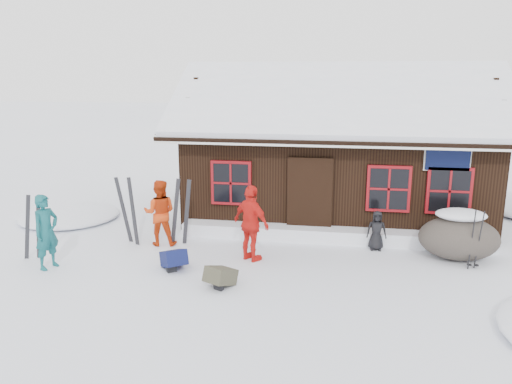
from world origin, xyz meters
TOP-DOWN VIEW (x-y plane):
  - ground at (0.00, 0.00)m, footprint 120.00×120.00m
  - mountain_hut at (1.50, 4.98)m, footprint 8.90×6.09m
  - snow_drift at (1.50, 2.25)m, footprint 7.60×0.60m
  - snow_mounds at (1.65, 1.86)m, footprint 20.60×13.20m
  - skier_teal at (-4.45, -0.53)m, footprint 0.55×0.68m
  - skier_orange_left at (-2.62, 1.31)m, footprint 0.88×0.74m
  - skier_orange_right at (-0.25, 0.64)m, footprint 1.06×0.92m
  - skier_crouched at (2.53, 1.81)m, footprint 0.47×0.31m
  - boulder at (4.30, 1.52)m, footprint 1.75×1.31m
  - ski_pair_left at (-5.08, -0.05)m, footprint 0.49×0.15m
  - ski_pair_mid at (-3.42, 1.32)m, footprint 0.61×0.23m
  - ski_pair_right at (-2.12, 1.42)m, footprint 0.56×0.17m
  - ski_poles at (4.50, 0.94)m, footprint 0.24×0.12m
  - backpack_blue at (-1.79, -0.15)m, footprint 0.72×0.76m
  - backpack_olive at (-0.60, -0.87)m, footprint 0.63×0.70m

SIDE VIEW (x-z plane):
  - ground at x=0.00m, z-range 0.00..0.00m
  - snow_mounds at x=1.65m, z-range -0.24..0.24m
  - backpack_olive at x=-0.60m, z-range 0.00..0.31m
  - backpack_blue at x=-1.79m, z-range 0.00..0.33m
  - snow_drift at x=1.50m, z-range 0.00..0.35m
  - skier_crouched at x=2.53m, z-range 0.00..0.95m
  - boulder at x=4.30m, z-range 0.01..1.03m
  - ski_poles at x=4.50m, z-range -0.04..1.30m
  - ski_pair_left at x=-5.08m, z-range -0.05..1.47m
  - ski_pair_right at x=-2.12m, z-range -0.05..1.63m
  - ski_pair_mid at x=-3.42m, z-range -0.05..1.64m
  - skier_orange_left at x=-2.62m, z-range 0.00..1.61m
  - skier_teal at x=-4.45m, z-range 0.00..1.62m
  - skier_orange_right at x=-0.25m, z-range 0.00..1.71m
  - mountain_hut at x=1.50m, z-range -0.63..3.79m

